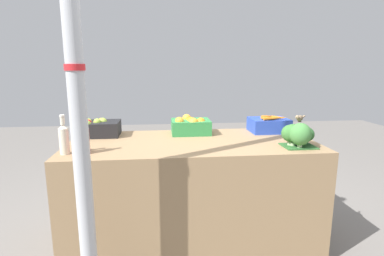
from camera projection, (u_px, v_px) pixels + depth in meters
name	position (u px, v px, depth m)	size (l,w,h in m)	color
ground_plane	(192.00, 238.00, 2.41)	(10.00, 10.00, 0.00)	slate
market_table	(192.00, 191.00, 2.33)	(1.83, 0.84, 0.81)	#937551
support_pole	(75.00, 72.00, 1.42)	(0.10, 0.10, 2.65)	#B7BABF
apple_crate	(99.00, 128.00, 2.41)	(0.32, 0.25, 0.15)	black
orange_crate	(190.00, 126.00, 2.49)	(0.32, 0.25, 0.15)	#2D8442
carrot_crate	(269.00, 125.00, 2.56)	(0.32, 0.25, 0.15)	#2847B7
broccoli_pile	(298.00, 134.00, 2.07)	(0.24, 0.22, 0.18)	#2D602D
juice_bottle_cloudy	(64.00, 138.00, 1.89)	(0.06, 0.06, 0.25)	beige
juice_bottle_ruby	(84.00, 139.00, 1.91)	(0.06, 0.06, 0.23)	#B2333D
sparrow_bird	(300.00, 118.00, 2.04)	(0.11, 0.10, 0.05)	#4C3D2D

